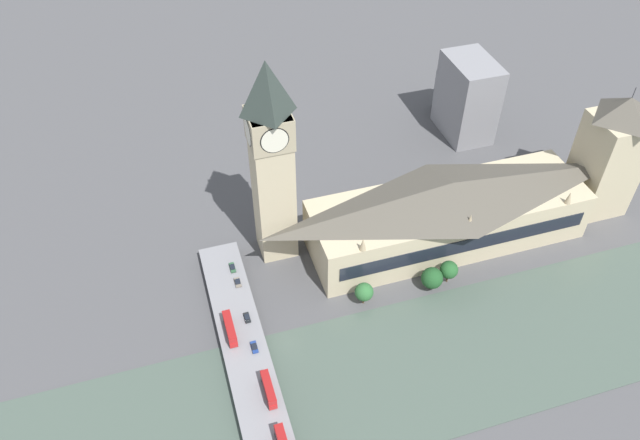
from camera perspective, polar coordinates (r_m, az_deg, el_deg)
name	(u,v)px	position (r m, az deg, el deg)	size (l,w,h in m)	color
ground_plane	(445,277)	(225.51, 11.32, -5.14)	(600.00, 600.00, 0.00)	#4C4C4F
river_water	(487,347)	(209.62, 15.02, -11.14)	(50.01, 360.00, 0.30)	#47564C
parliament_hall	(448,212)	(229.85, 11.65, 0.74)	(30.31, 100.98, 27.15)	#C1B28E
clock_tower	(271,160)	(204.02, -4.47, 5.53)	(14.00, 14.00, 77.02)	#C1B28E
victoria_tower	(609,155)	(256.07, 24.93, 5.43)	(18.92, 18.92, 53.41)	#C1B28E
road_bridge	(259,404)	(189.05, -5.56, -16.40)	(132.02, 13.85, 4.17)	slate
double_decker_bus_lead	(230,328)	(200.66, -8.24, -9.77)	(11.99, 2.65, 4.84)	red
double_decker_bus_mid	(269,389)	(187.19, -4.73, -15.15)	(11.01, 2.51, 4.86)	red
car_northbound_lead	(247,317)	(205.09, -6.68, -8.84)	(4.05, 1.79, 1.33)	black
car_northbound_tail	(232,267)	(219.85, -8.01, -4.31)	(4.54, 1.80, 1.31)	#2D5638
car_southbound_mid	(254,347)	(198.06, -6.02, -11.48)	(4.40, 1.87, 1.27)	navy
car_southbound_tail	(238,282)	(215.05, -7.53, -5.66)	(4.16, 1.94, 1.38)	slate
city_block_west	(467,98)	(284.57, 13.31, 10.81)	(27.43, 18.15, 35.49)	gray
city_block_center	(459,98)	(299.38, 12.57, 10.86)	(22.82, 14.33, 19.24)	slate
tree_embankment_near	(449,270)	(219.94, 11.70, -4.48)	(6.37, 6.37, 9.21)	brown
tree_embankment_mid	(364,292)	(209.86, 4.05, -6.58)	(6.36, 6.36, 8.88)	brown
tree_embankment_far	(432,278)	(217.13, 10.21, -5.25)	(7.55, 7.55, 9.17)	brown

